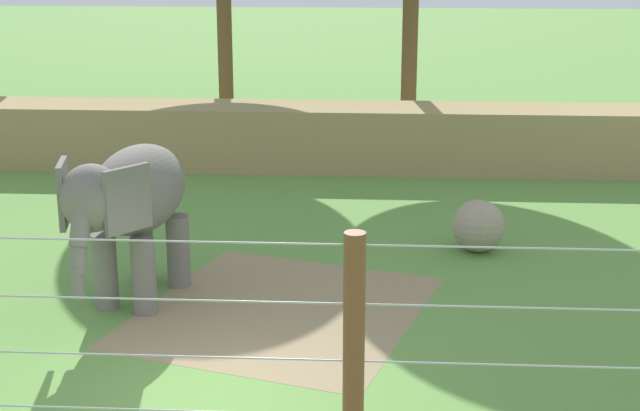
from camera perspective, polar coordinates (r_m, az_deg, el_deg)
name	(u,v)px	position (r m, az deg, el deg)	size (l,w,h in m)	color
ground_plane	(209,392)	(13.47, -6.55, -10.83)	(120.00, 120.00, 0.00)	#609342
dirt_patch	(281,311)	(15.96, -2.32, -6.20)	(4.31, 4.77, 0.01)	#937F5B
embankment_wall	(290,137)	(24.95, -1.75, 4.07)	(36.00, 1.80, 1.61)	tan
elephant	(131,201)	(16.04, -11.03, 0.28)	(1.88, 3.53, 2.66)	slate
enrichment_ball	(478,226)	(18.85, 9.29, -1.19)	(1.01, 1.01, 1.01)	gray
cable_fence	(162,375)	(10.34, -9.24, -9.80)	(12.60, 0.22, 3.21)	brown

